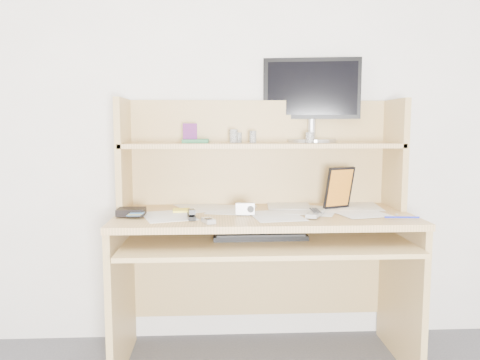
{
  "coord_description": "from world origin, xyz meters",
  "views": [
    {
      "loc": [
        -0.22,
        -0.72,
        1.16
      ],
      "look_at": [
        -0.12,
        1.43,
        0.92
      ],
      "focal_mm": 35.0,
      "sensor_mm": 36.0,
      "label": 1
    }
  ],
  "objects_px": {
    "desk": "(262,221)",
    "monitor": "(312,97)",
    "keyboard": "(260,235)",
    "tv_remote": "(315,213)",
    "game_case": "(339,188)"
  },
  "relations": [
    {
      "from": "desk",
      "to": "monitor",
      "type": "relative_size",
      "value": 2.76
    },
    {
      "from": "keyboard",
      "to": "tv_remote",
      "type": "xyz_separation_m",
      "value": [
        0.26,
        -0.01,
        0.1
      ]
    },
    {
      "from": "keyboard",
      "to": "tv_remote",
      "type": "distance_m",
      "value": 0.27
    },
    {
      "from": "keyboard",
      "to": "monitor",
      "type": "bearing_deg",
      "value": 48.69
    },
    {
      "from": "keyboard",
      "to": "tv_remote",
      "type": "height_order",
      "value": "tv_remote"
    },
    {
      "from": "game_case",
      "to": "monitor",
      "type": "xyz_separation_m",
      "value": [
        -0.1,
        0.2,
        0.45
      ]
    },
    {
      "from": "keyboard",
      "to": "game_case",
      "type": "bearing_deg",
      "value": 20.32
    },
    {
      "from": "tv_remote",
      "to": "game_case",
      "type": "relative_size",
      "value": 0.86
    },
    {
      "from": "desk",
      "to": "keyboard",
      "type": "distance_m",
      "value": 0.17
    },
    {
      "from": "desk",
      "to": "monitor",
      "type": "bearing_deg",
      "value": 34.66
    },
    {
      "from": "tv_remote",
      "to": "monitor",
      "type": "relative_size",
      "value": 0.35
    },
    {
      "from": "keyboard",
      "to": "game_case",
      "type": "relative_size",
      "value": 2.06
    },
    {
      "from": "tv_remote",
      "to": "game_case",
      "type": "height_order",
      "value": "game_case"
    },
    {
      "from": "desk",
      "to": "tv_remote",
      "type": "height_order",
      "value": "desk"
    },
    {
      "from": "game_case",
      "to": "tv_remote",
      "type": "bearing_deg",
      "value": -155.95
    }
  ]
}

